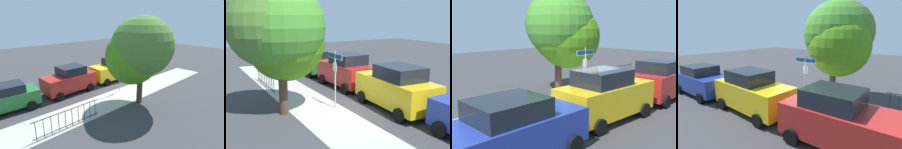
% 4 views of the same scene
% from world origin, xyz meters
% --- Properties ---
extents(ground_plane, '(60.00, 60.00, 0.00)m').
position_xyz_m(ground_plane, '(0.00, 0.00, 0.00)').
color(ground_plane, '#38383A').
extents(sidewalk_strip, '(24.00, 2.60, 0.00)m').
position_xyz_m(sidewalk_strip, '(2.00, 1.30, 0.00)').
color(sidewalk_strip, '#ADA99F').
rests_on(sidewalk_strip, ground_plane).
extents(street_sign, '(1.31, 0.07, 2.86)m').
position_xyz_m(street_sign, '(0.36, 0.40, 2.01)').
color(street_sign, '#9EA0A5').
rests_on(street_sign, ground_plane).
extents(shade_tree, '(4.22, 4.56, 6.05)m').
position_xyz_m(shade_tree, '(1.05, 2.86, 3.78)').
color(shade_tree, '#473226').
rests_on(shade_tree, ground_plane).
extents(car_yellow, '(4.53, 2.30, 2.19)m').
position_xyz_m(car_yellow, '(-1.25, -2.08, 1.08)').
color(car_yellow, gold).
rests_on(car_yellow, ground_plane).
extents(car_red, '(4.20, 2.27, 2.16)m').
position_xyz_m(car_red, '(3.56, -2.18, 1.07)').
color(car_red, '#B0221E').
rests_on(car_red, ground_plane).
extents(car_green, '(4.28, 2.20, 1.81)m').
position_xyz_m(car_green, '(8.35, -2.09, 0.92)').
color(car_green, '#21682B').
rests_on(car_green, ground_plane).
extents(car_orange, '(4.67, 2.39, 1.82)m').
position_xyz_m(car_orange, '(13.15, -2.33, 0.92)').
color(car_orange, orange).
rests_on(car_orange, ground_plane).
extents(iron_fence, '(4.09, 0.04, 1.07)m').
position_xyz_m(iron_fence, '(6.23, 2.30, 0.56)').
color(iron_fence, black).
rests_on(iron_fence, ground_plane).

